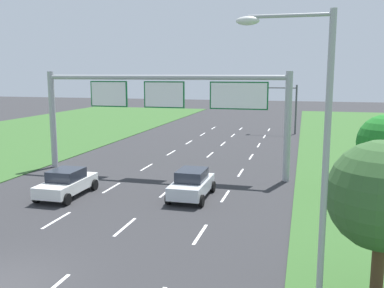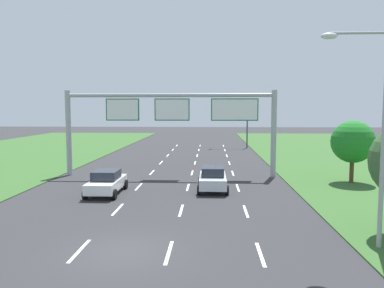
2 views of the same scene
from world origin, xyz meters
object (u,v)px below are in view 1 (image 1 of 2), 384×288
at_px(sign_gantry, 166,102).
at_px(traffic_light_mast, 279,100).
at_px(car_near_red, 67,183).
at_px(street_lamp, 312,140).
at_px(roadside_tree_near, 383,196).
at_px(car_lead_silver, 192,184).

distance_m(sign_gantry, traffic_light_mast, 23.31).
distance_m(car_near_red, sign_gantry, 8.72).
distance_m(sign_gantry, street_lamp, 18.14).
relative_size(sign_gantry, street_lamp, 2.03).
relative_size(traffic_light_mast, roadside_tree_near, 1.13).
bearing_deg(traffic_light_mast, street_lamp, -85.34).
relative_size(car_lead_silver, traffic_light_mast, 0.71).
distance_m(car_lead_silver, sign_gantry, 7.35).
height_order(car_lead_silver, traffic_light_mast, traffic_light_mast).
xyz_separation_m(sign_gantry, traffic_light_mast, (6.17, 22.45, -1.08)).
bearing_deg(street_lamp, car_lead_silver, 120.49).
relative_size(car_near_red, roadside_tree_near, 0.85).
bearing_deg(car_lead_silver, roadside_tree_near, -48.09).
height_order(traffic_light_mast, street_lamp, street_lamp).
bearing_deg(traffic_light_mast, car_near_red, -108.82).
relative_size(sign_gantry, traffic_light_mast, 3.08).
relative_size(street_lamp, roadside_tree_near, 1.71).
bearing_deg(traffic_light_mast, roadside_tree_near, -81.94).
bearing_deg(car_lead_silver, traffic_light_mast, 83.56).
distance_m(car_near_red, street_lamp, 16.37).
xyz_separation_m(car_lead_silver, sign_gantry, (-3.14, 5.20, 4.14)).
relative_size(car_near_red, traffic_light_mast, 0.75).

